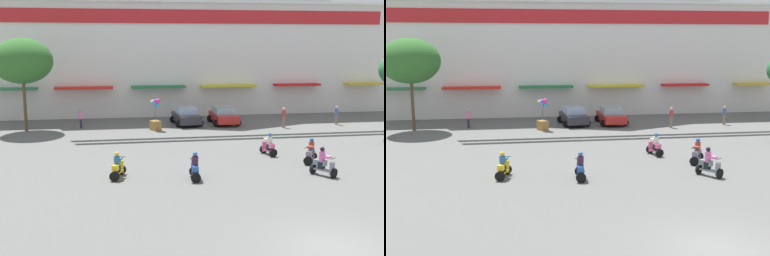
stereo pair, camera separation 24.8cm
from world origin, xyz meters
The scene contains 14 objects.
ground_plane centered at (0.00, 13.00, 0.00)m, with size 128.00×128.00×0.00m, color #5F605D.
colonial_building centered at (0.00, 36.35, 8.52)m, with size 40.64×17.46×19.07m.
plaza_tree_0 centered at (-14.44, 24.53, 5.55)m, with size 4.69×4.73×7.34m.
parked_car_0 centered at (-1.38, 25.31, 0.77)m, with size 2.64×4.03×1.54m.
parked_car_1 centered at (1.90, 25.22, 0.74)m, with size 2.47×4.14×1.48m.
scooter_rider_0 centered at (3.94, 11.28, 0.60)m, with size 1.26×1.50×1.48m.
scooter_rider_1 centered at (-7.32, 9.88, 0.59)m, with size 0.91×1.57×1.44m.
scooter_rider_4 centered at (2.09, 13.52, 0.60)m, with size 0.80×1.39×1.45m.
scooter_rider_6 centered at (3.48, 8.57, 0.64)m, with size 1.24×1.42×1.56m.
scooter_rider_7 centered at (-3.38, 8.95, 0.61)m, with size 0.65×1.45×1.51m.
pedestrian_0 centered at (11.44, 23.41, 0.92)m, with size 0.44×0.44×1.62m.
pedestrian_1 centered at (6.42, 22.68, 0.96)m, with size 0.50×0.50×1.69m.
pedestrian_2 centered at (-10.20, 25.05, 0.90)m, with size 0.42×0.42×1.58m.
balloon_vendor_cart centered at (-4.18, 23.28, 1.23)m, with size 0.94×1.07×2.58m.
Camera 2 is at (-7.09, -14.46, 7.05)m, focal length 44.36 mm.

